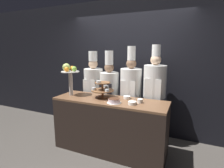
# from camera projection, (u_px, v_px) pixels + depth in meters

# --- Properties ---
(ground_plane) EXTENTS (14.00, 14.00, 0.00)m
(ground_plane) POSITION_uv_depth(u_px,v_px,m) (102.00, 160.00, 2.87)
(ground_plane) COLOR #47423D
(wall_back) EXTENTS (10.00, 0.06, 2.80)m
(wall_back) POSITION_uv_depth(u_px,v_px,m) (128.00, 68.00, 3.73)
(wall_back) COLOR black
(wall_back) RESTS_ON ground_plane
(buffet_counter) EXTENTS (1.94, 0.62, 0.94)m
(buffet_counter) POSITION_uv_depth(u_px,v_px,m) (110.00, 125.00, 3.05)
(buffet_counter) COLOR black
(buffet_counter) RESTS_ON ground_plane
(tiered_stand) EXTENTS (0.40, 0.40, 0.32)m
(tiered_stand) POSITION_uv_depth(u_px,v_px,m) (102.00, 89.00, 3.05)
(tiered_stand) COLOR brown
(tiered_stand) RESTS_ON buffet_counter
(fruit_pedestal) EXTENTS (0.33, 0.33, 0.59)m
(fruit_pedestal) POSITION_uv_depth(u_px,v_px,m) (69.00, 73.00, 3.18)
(fruit_pedestal) COLOR #B2ADA8
(fruit_pedestal) RESTS_ON buffet_counter
(cake_round) EXTENTS (0.23, 0.23, 0.07)m
(cake_round) POSITION_uv_depth(u_px,v_px,m) (114.00, 101.00, 2.76)
(cake_round) COLOR white
(cake_round) RESTS_ON buffet_counter
(cup_white) EXTENTS (0.09, 0.09, 0.06)m
(cup_white) POSITION_uv_depth(u_px,v_px,m) (140.00, 101.00, 2.77)
(cup_white) COLOR white
(cup_white) RESTS_ON buffet_counter
(serving_bowl_near) EXTENTS (0.13, 0.13, 0.15)m
(serving_bowl_near) POSITION_uv_depth(u_px,v_px,m) (132.00, 103.00, 2.69)
(serving_bowl_near) COLOR white
(serving_bowl_near) RESTS_ON buffet_counter
(serving_bowl_far) EXTENTS (0.12, 0.12, 0.15)m
(serving_bowl_far) POSITION_uv_depth(u_px,v_px,m) (127.00, 97.00, 3.01)
(serving_bowl_far) COLOR white
(serving_bowl_far) RESTS_ON buffet_counter
(chef_left) EXTENTS (0.39, 0.39, 1.75)m
(chef_left) POSITION_uv_depth(u_px,v_px,m) (94.00, 89.00, 3.72)
(chef_left) COLOR #38332D
(chef_left) RESTS_ON ground_plane
(chef_center_left) EXTENTS (0.38, 0.38, 1.76)m
(chef_center_left) POSITION_uv_depth(u_px,v_px,m) (109.00, 92.00, 3.58)
(chef_center_left) COLOR #28282D
(chef_center_left) RESTS_ON ground_plane
(chef_center_right) EXTENTS (0.40, 0.40, 1.84)m
(chef_center_right) POSITION_uv_depth(u_px,v_px,m) (131.00, 92.00, 3.39)
(chef_center_right) COLOR #28282D
(chef_center_right) RESTS_ON ground_plane
(chef_right) EXTENTS (0.41, 0.41, 1.86)m
(chef_right) POSITION_uv_depth(u_px,v_px,m) (154.00, 92.00, 3.20)
(chef_right) COLOR #28282D
(chef_right) RESTS_ON ground_plane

